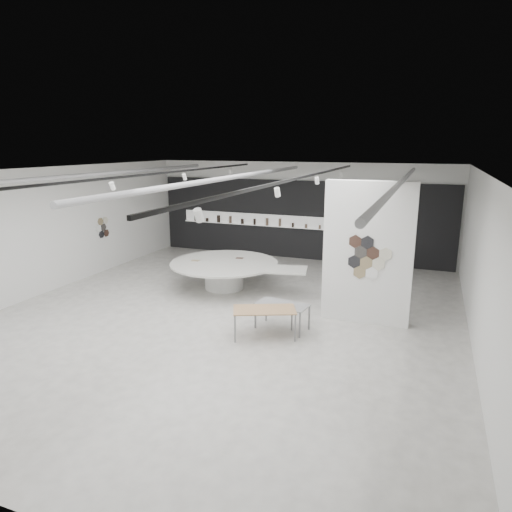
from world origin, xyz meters
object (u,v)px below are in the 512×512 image
at_px(sample_table_stone, 282,306).
at_px(kitchen_counter, 373,254).
at_px(sample_table_wood, 264,311).
at_px(display_island, 226,271).
at_px(partition_column, 368,253).

distance_m(sample_table_stone, kitchen_counter, 6.94).
bearing_deg(sample_table_wood, kitchen_counter, 77.82).
bearing_deg(display_island, kitchen_counter, 35.87).
height_order(partition_column, kitchen_counter, partition_column).
bearing_deg(sample_table_stone, sample_table_wood, -113.90).
xyz_separation_m(partition_column, kitchen_counter, (-0.48, 5.53, -1.30)).
height_order(sample_table_stone, kitchen_counter, kitchen_counter).
bearing_deg(sample_table_stone, partition_column, 35.10).
bearing_deg(partition_column, sample_table_wood, -138.16).
xyz_separation_m(sample_table_stone, kitchen_counter, (1.34, 6.80, -0.10)).
distance_m(display_island, sample_table_stone, 3.66).
bearing_deg(kitchen_counter, sample_table_wood, -96.09).
height_order(partition_column, sample_table_stone, partition_column).
xyz_separation_m(partition_column, sample_table_wood, (-2.07, -1.85, -1.16)).
distance_m(partition_column, sample_table_stone, 2.52).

